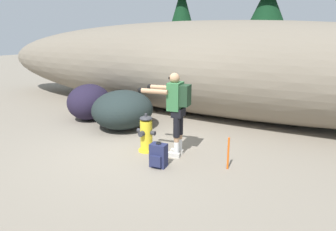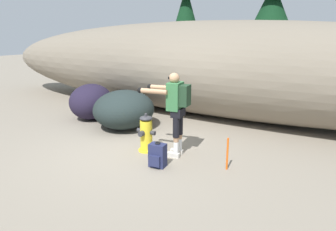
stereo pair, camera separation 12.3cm
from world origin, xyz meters
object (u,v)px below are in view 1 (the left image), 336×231
object	(u,v)px
fire_hydrant	(146,134)
boulder_large	(89,102)
boulder_mid	(123,110)
utility_worker	(175,104)
survey_stake	(228,153)
spare_backpack	(158,156)

from	to	relation	value
fire_hydrant	boulder_large	size ratio (longest dim) A/B	0.63
boulder_mid	boulder_large	bearing A→B (deg)	172.94
fire_hydrant	utility_worker	bearing A→B (deg)	10.51
boulder_large	survey_stake	size ratio (longest dim) A/B	2.14
utility_worker	boulder_large	distance (m)	3.62
boulder_large	boulder_mid	distance (m)	1.34
boulder_large	survey_stake	distance (m)	4.71
spare_backpack	survey_stake	bearing A→B (deg)	108.83
spare_backpack	survey_stake	xyz separation A→B (m)	(1.13, 0.57, 0.08)
boulder_mid	survey_stake	distance (m)	3.38
utility_worker	survey_stake	xyz separation A→B (m)	(1.15, -0.07, -0.76)
utility_worker	boulder_large	bearing A→B (deg)	-27.68
fire_hydrant	survey_stake	size ratio (longest dim) A/B	1.35
spare_backpack	boulder_large	distance (m)	3.85
utility_worker	survey_stake	bearing A→B (deg)	166.25
utility_worker	spare_backpack	distance (m)	1.06
fire_hydrant	survey_stake	world-z (taller)	fire_hydrant
fire_hydrant	boulder_mid	world-z (taller)	boulder_mid
utility_worker	boulder_large	size ratio (longest dim) A/B	1.30
boulder_large	boulder_mid	size ratio (longest dim) A/B	0.77
utility_worker	survey_stake	distance (m)	1.38
boulder_mid	survey_stake	bearing A→B (deg)	-16.92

